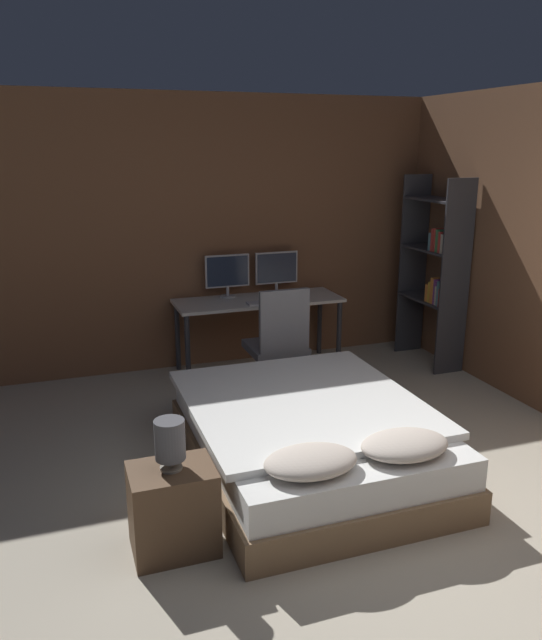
{
  "coord_description": "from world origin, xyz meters",
  "views": [
    {
      "loc": [
        -1.86,
        -2.43,
        2.22
      ],
      "look_at": [
        -0.14,
        2.47,
        0.75
      ],
      "focal_mm": 35.0,
      "sensor_mm": 36.0,
      "label": 1
    }
  ],
  "objects_px": {
    "computer_mouse": "(290,300)",
    "desk": "(258,307)",
    "nightstand": "(173,509)",
    "keyboard": "(265,303)",
    "bedside_lamp": "(170,441)",
    "monitor_left": "(227,273)",
    "bookshelf": "(438,265)",
    "monitor_right": "(277,270)",
    "bed": "(309,437)",
    "office_chair": "(278,352)"
  },
  "relations": [
    {
      "from": "monitor_right",
      "to": "bookshelf",
      "type": "xyz_separation_m",
      "value": [
        1.5,
        -0.65,
        0.07
      ]
    },
    {
      "from": "office_chair",
      "to": "computer_mouse",
      "type": "bearing_deg",
      "value": 60.13
    },
    {
      "from": "bed",
      "to": "desk",
      "type": "bearing_deg",
      "value": 81.41
    },
    {
      "from": "bedside_lamp",
      "to": "computer_mouse",
      "type": "height_order",
      "value": "bedside_lamp"
    },
    {
      "from": "desk",
      "to": "bedside_lamp",
      "type": "bearing_deg",
      "value": -117.37
    },
    {
      "from": "computer_mouse",
      "to": "desk",
      "type": "bearing_deg",
      "value": 143.67
    },
    {
      "from": "computer_mouse",
      "to": "bookshelf",
      "type": "bearing_deg",
      "value": -9.81
    },
    {
      "from": "nightstand",
      "to": "bookshelf",
      "type": "height_order",
      "value": "bookshelf"
    },
    {
      "from": "bed",
      "to": "monitor_right",
      "type": "relative_size",
      "value": 4.48
    },
    {
      "from": "bed",
      "to": "bedside_lamp",
      "type": "relative_size",
      "value": 7.01
    },
    {
      "from": "bedside_lamp",
      "to": "office_chair",
      "type": "xyz_separation_m",
      "value": [
        1.31,
        1.9,
        -0.25
      ]
    },
    {
      "from": "office_chair",
      "to": "bookshelf",
      "type": "distance_m",
      "value": 1.95
    },
    {
      "from": "nightstand",
      "to": "bookshelf",
      "type": "distance_m",
      "value": 3.92
    },
    {
      "from": "desk",
      "to": "bookshelf",
      "type": "xyz_separation_m",
      "value": [
        1.76,
        -0.45,
        0.4
      ]
    },
    {
      "from": "computer_mouse",
      "to": "office_chair",
      "type": "xyz_separation_m",
      "value": [
        -0.33,
        -0.57,
        -0.33
      ]
    },
    {
      "from": "bedside_lamp",
      "to": "bookshelf",
      "type": "xyz_separation_m",
      "value": [
        3.14,
        2.21,
        0.37
      ]
    },
    {
      "from": "monitor_left",
      "to": "monitor_right",
      "type": "xyz_separation_m",
      "value": [
        0.52,
        0.0,
        0.0
      ]
    },
    {
      "from": "nightstand",
      "to": "keyboard",
      "type": "height_order",
      "value": "keyboard"
    },
    {
      "from": "nightstand",
      "to": "office_chair",
      "type": "relative_size",
      "value": 0.49
    },
    {
      "from": "bed",
      "to": "bookshelf",
      "type": "relative_size",
      "value": 1.06
    },
    {
      "from": "monitor_left",
      "to": "office_chair",
      "type": "relative_size",
      "value": 0.44
    },
    {
      "from": "bed",
      "to": "keyboard",
      "type": "bearing_deg",
      "value": 80.55
    },
    {
      "from": "keyboard",
      "to": "monitor_right",
      "type": "bearing_deg",
      "value": 55.88
    },
    {
      "from": "bed",
      "to": "monitor_left",
      "type": "xyz_separation_m",
      "value": [
        0.05,
        2.27,
        0.73
      ]
    },
    {
      "from": "bed",
      "to": "office_chair",
      "type": "xyz_separation_m",
      "value": [
        0.25,
        1.32,
        0.18
      ]
    },
    {
      "from": "monitor_left",
      "to": "computer_mouse",
      "type": "height_order",
      "value": "monitor_left"
    },
    {
      "from": "keyboard",
      "to": "computer_mouse",
      "type": "height_order",
      "value": "computer_mouse"
    },
    {
      "from": "bed",
      "to": "monitor_right",
      "type": "xyz_separation_m",
      "value": [
        0.57,
        2.27,
        0.73
      ]
    },
    {
      "from": "keyboard",
      "to": "bookshelf",
      "type": "xyz_separation_m",
      "value": [
        1.76,
        -0.26,
        0.3
      ]
    },
    {
      "from": "nightstand",
      "to": "office_chair",
      "type": "xyz_separation_m",
      "value": [
        1.31,
        1.9,
        0.17
      ]
    },
    {
      "from": "nightstand",
      "to": "keyboard",
      "type": "distance_m",
      "value": 2.87
    },
    {
      "from": "desk",
      "to": "computer_mouse",
      "type": "xyz_separation_m",
      "value": [
        0.26,
        -0.19,
        0.1
      ]
    },
    {
      "from": "nightstand",
      "to": "monitor_right",
      "type": "bearing_deg",
      "value": 60.14
    },
    {
      "from": "desk",
      "to": "computer_mouse",
      "type": "height_order",
      "value": "computer_mouse"
    },
    {
      "from": "bedside_lamp",
      "to": "computer_mouse",
      "type": "xyz_separation_m",
      "value": [
        1.64,
        2.47,
        0.08
      ]
    },
    {
      "from": "nightstand",
      "to": "keyboard",
      "type": "relative_size",
      "value": 1.48
    },
    {
      "from": "bookshelf",
      "to": "office_chair",
      "type": "bearing_deg",
      "value": -170.43
    },
    {
      "from": "desk",
      "to": "keyboard",
      "type": "xyz_separation_m",
      "value": [
        -0.0,
        -0.19,
        0.09
      ]
    },
    {
      "from": "keyboard",
      "to": "nightstand",
      "type": "bearing_deg",
      "value": -119.15
    },
    {
      "from": "bed",
      "to": "nightstand",
      "type": "xyz_separation_m",
      "value": [
        -1.06,
        -0.59,
        0.01
      ]
    },
    {
      "from": "nightstand",
      "to": "computer_mouse",
      "type": "distance_m",
      "value": 3.0
    },
    {
      "from": "computer_mouse",
      "to": "office_chair",
      "type": "bearing_deg",
      "value": -119.87
    },
    {
      "from": "desk",
      "to": "computer_mouse",
      "type": "relative_size",
      "value": 23.72
    },
    {
      "from": "bedside_lamp",
      "to": "monitor_left",
      "type": "xyz_separation_m",
      "value": [
        1.12,
        2.86,
        0.3
      ]
    },
    {
      "from": "bed",
      "to": "monitor_left",
      "type": "relative_size",
      "value": 4.48
    },
    {
      "from": "bedside_lamp",
      "to": "nightstand",
      "type": "bearing_deg",
      "value": 0.0
    },
    {
      "from": "bedside_lamp",
      "to": "keyboard",
      "type": "height_order",
      "value": "bedside_lamp"
    },
    {
      "from": "bedside_lamp",
      "to": "keyboard",
      "type": "xyz_separation_m",
      "value": [
        1.38,
        2.47,
        0.07
      ]
    },
    {
      "from": "monitor_left",
      "to": "bedside_lamp",
      "type": "bearing_deg",
      "value": -111.35
    },
    {
      "from": "desk",
      "to": "monitor_left",
      "type": "xyz_separation_m",
      "value": [
        -0.26,
        0.19,
        0.33
      ]
    }
  ]
}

